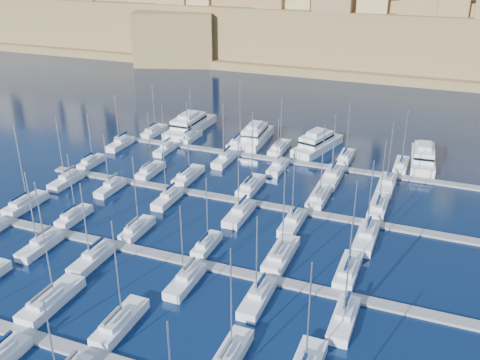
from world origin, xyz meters
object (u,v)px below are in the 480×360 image
at_px(motor_yacht_b, 255,136).
at_px(motor_yacht_d, 423,157).
at_px(sailboat_4, 230,355).
at_px(motor_yacht_c, 317,143).
at_px(motor_yacht_a, 190,125).
at_px(sailboat_2, 51,300).

xyz_separation_m(motor_yacht_b, motor_yacht_d, (38.37, 0.06, 0.00)).
relative_size(sailboat_4, motor_yacht_c, 0.89).
bearing_deg(motor_yacht_d, motor_yacht_b, -179.90).
height_order(sailboat_4, motor_yacht_d, sailboat_4).
height_order(motor_yacht_a, motor_yacht_c, same).
distance_m(motor_yacht_a, motor_yacht_c, 33.27).
xyz_separation_m(sailboat_2, motor_yacht_a, (-14.56, 70.56, 0.94)).
xyz_separation_m(sailboat_2, sailboat_4, (25.95, -0.84, -0.04)).
height_order(sailboat_4, motor_yacht_c, sailboat_4).
distance_m(motor_yacht_b, motor_yacht_c, 15.02).
height_order(sailboat_2, motor_yacht_c, sailboat_2).
bearing_deg(sailboat_4, motor_yacht_a, 119.57).
distance_m(sailboat_4, motor_yacht_d, 71.71).
xyz_separation_m(sailboat_4, motor_yacht_b, (-22.28, 69.81, 0.98)).
height_order(sailboat_2, motor_yacht_a, sailboat_2).
distance_m(sailboat_2, sailboat_4, 25.96).
relative_size(sailboat_2, motor_yacht_a, 0.94).
distance_m(motor_yacht_b, motor_yacht_d, 38.37).
xyz_separation_m(sailboat_4, motor_yacht_c, (-7.27, 70.01, 0.98)).
bearing_deg(motor_yacht_d, sailboat_2, -121.34).
xyz_separation_m(motor_yacht_a, motor_yacht_c, (33.24, -1.39, -0.00)).
distance_m(sailboat_4, motor_yacht_c, 70.39).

